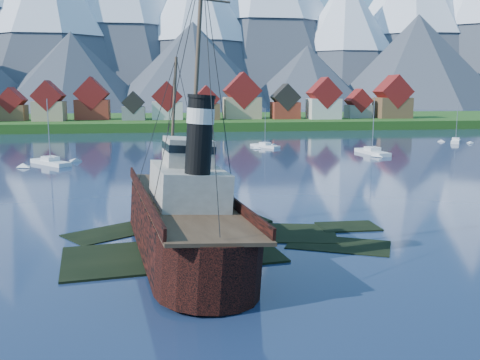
{
  "coord_description": "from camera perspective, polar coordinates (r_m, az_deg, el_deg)",
  "views": [
    {
      "loc": [
        -3.48,
        -45.97,
        13.93
      ],
      "look_at": [
        3.95,
        6.0,
        5.0
      ],
      "focal_mm": 40.0,
      "sensor_mm": 36.0,
      "label": 1
    }
  ],
  "objects": [
    {
      "name": "ground",
      "position": [
        48.16,
        -3.67,
        -7.18
      ],
      "size": [
        1400.0,
        1400.0,
        0.0
      ],
      "primitive_type": "plane",
      "color": "#192847",
      "rests_on": "ground"
    },
    {
      "name": "shoal",
      "position": [
        50.47,
        -1.84,
        -6.78
      ],
      "size": [
        31.71,
        21.24,
        1.14
      ],
      "color": "black",
      "rests_on": "ground"
    },
    {
      "name": "shore_bank",
      "position": [
        216.45,
        -7.23,
        5.89
      ],
      "size": [
        600.0,
        80.0,
        3.2
      ],
      "primitive_type": "cube",
      "color": "#174714",
      "rests_on": "ground"
    },
    {
      "name": "seawall",
      "position": [
        178.55,
        -7.02,
        5.11
      ],
      "size": [
        600.0,
        2.5,
        2.0
      ],
      "primitive_type": "cube",
      "color": "#3F3D38",
      "rests_on": "ground"
    },
    {
      "name": "town",
      "position": [
        200.42,
        -16.8,
        7.83
      ],
      "size": [
        250.96,
        16.69,
        17.3
      ],
      "color": "maroon",
      "rests_on": "ground"
    },
    {
      "name": "mountains",
      "position": [
        532.61,
        -8.15,
        17.7
      ],
      "size": [
        965.0,
        340.0,
        205.0
      ],
      "color": "#2D333D",
      "rests_on": "ground"
    },
    {
      "name": "tugboat_wreck",
      "position": [
        47.5,
        -6.37,
        -3.6
      ],
      "size": [
        7.21,
        31.07,
        24.62
      ],
      "rotation": [
        0.0,
        0.07,
        0.13
      ],
      "color": "black",
      "rests_on": "ground"
    },
    {
      "name": "sailboat_a",
      "position": [
        106.18,
        -19.55,
        1.71
      ],
      "size": [
        8.77,
        9.68,
        12.79
      ],
      "rotation": [
        0.0,
        0.0,
        0.7
      ],
      "color": "white",
      "rests_on": "ground"
    },
    {
      "name": "sailboat_d",
      "position": [
        152.44,
        22.0,
        3.8
      ],
      "size": [
        5.97,
        7.78,
        10.86
      ],
      "rotation": [
        0.0,
        0.0,
        -0.57
      ],
      "color": "white",
      "rests_on": "ground"
    },
    {
      "name": "sailboat_e",
      "position": [
        130.33,
        2.68,
        3.6
      ],
      "size": [
        6.31,
        8.44,
        9.95
      ],
      "rotation": [
        0.0,
        0.0,
        0.55
      ],
      "color": "white",
      "rests_on": "ground"
    },
    {
      "name": "sailboat_f",
      "position": [
        120.03,
        13.92,
        2.84
      ],
      "size": [
        4.12,
        11.62,
        12.84
      ],
      "rotation": [
        0.0,
        0.0,
        0.11
      ],
      "color": "white",
      "rests_on": "ground"
    }
  ]
}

